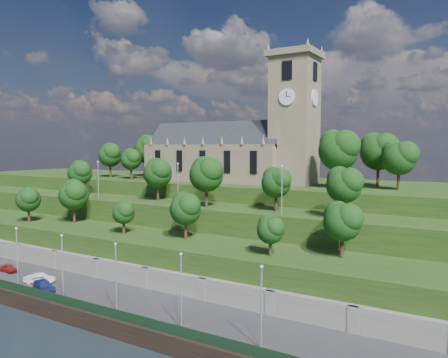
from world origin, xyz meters
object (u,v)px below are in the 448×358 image
Objects in this scene: car_left at (9,268)px; car_middle at (40,278)px; church at (237,147)px; car_right at (44,286)px.

car_middle reaches higher than car_left.
church is at bearing -36.42° from car_middle.
car_left is at bearing -116.95° from church.
car_left is at bearing 61.19° from car_middle.
church reaches higher than car_left.
car_left is 0.83× the size of car_middle.
car_middle is at bearing -94.08° from car_left.
car_left is 0.76× the size of car_right.
car_right is at bearing -100.20° from car_left.
church is at bearing 7.85° from car_right.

